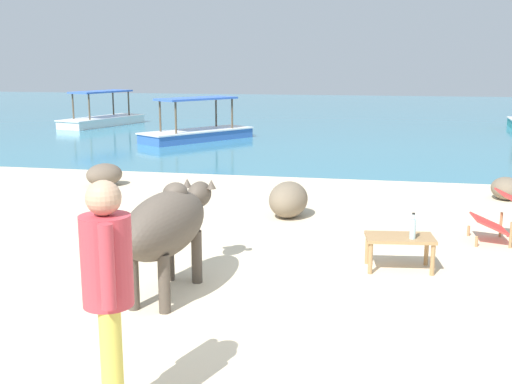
{
  "coord_description": "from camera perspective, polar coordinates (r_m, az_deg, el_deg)",
  "views": [
    {
      "loc": [
        1.59,
        -5.51,
        2.36
      ],
      "look_at": [
        -0.15,
        3.0,
        0.55
      ],
      "focal_mm": 43.91,
      "sensor_mm": 36.0,
      "label": 1
    }
  ],
  "objects": [
    {
      "name": "person_standing",
      "position": [
        4.07,
        -13.34,
        -8.29
      ],
      "size": [
        0.32,
        0.47,
        1.62
      ],
      "rotation": [
        0.0,
        0.0,
        3.6
      ],
      "color": "#DBC64C",
      "rests_on": "sand_beach"
    },
    {
      "name": "shore_rock_small",
      "position": [
        11.55,
        21.83,
        0.31
      ],
      "size": [
        0.56,
        0.66,
        0.39
      ],
      "primitive_type": "ellipsoid",
      "rotation": [
        0.0,
        0.0,
        1.67
      ],
      "color": "#756651",
      "rests_on": "sand_beach"
    },
    {
      "name": "bottle",
      "position": [
        7.16,
        14.09,
        -3.23
      ],
      "size": [
        0.07,
        0.07,
        0.3
      ],
      "color": "#A3C6D1",
      "rests_on": "low_bench_table"
    },
    {
      "name": "cow",
      "position": [
        6.33,
        -8.05,
        -2.87
      ],
      "size": [
        0.69,
        1.98,
        1.11
      ],
      "rotation": [
        0.0,
        0.0,
        1.5
      ],
      "color": "#4C4238",
      "rests_on": "sand_beach"
    },
    {
      "name": "boat_blue",
      "position": [
        19.19,
        -5.37,
        5.53
      ],
      "size": [
        3.04,
        3.68,
        1.29
      ],
      "rotation": [
        0.0,
        0.0,
        4.11
      ],
      "color": "#3866B7",
      "rests_on": "water_surface"
    },
    {
      "name": "shore_rock_medium",
      "position": [
        12.27,
        -13.65,
        1.55
      ],
      "size": [
        0.87,
        0.9,
        0.43
      ],
      "primitive_type": "ellipsoid",
      "rotation": [
        0.0,
        0.0,
        0.94
      ],
      "color": "#6B5B4C",
      "rests_on": "sand_beach"
    },
    {
      "name": "shore_rock_large",
      "position": [
        9.5,
        2.97,
        -0.69
      ],
      "size": [
        0.67,
        0.85,
        0.55
      ],
      "primitive_type": "ellipsoid",
      "rotation": [
        0.0,
        0.0,
        1.43
      ],
      "color": "#756651",
      "rests_on": "sand_beach"
    },
    {
      "name": "water_surface",
      "position": [
        27.66,
        8.26,
        6.76
      ],
      "size": [
        60.0,
        36.0,
        0.03
      ],
      "primitive_type": "cube",
      "color": "teal",
      "rests_on": "ground"
    },
    {
      "name": "deck_chair_near",
      "position": [
        8.75,
        21.57,
        -1.85
      ],
      "size": [
        0.8,
        0.59,
        0.68
      ],
      "rotation": [
        0.0,
        0.0,
        3.21
      ],
      "color": "#A37A4C",
      "rests_on": "sand_beach"
    },
    {
      "name": "low_bench_table",
      "position": [
        7.28,
        12.96,
        -4.42
      ],
      "size": [
        0.81,
        0.53,
        0.39
      ],
      "rotation": [
        0.0,
        0.0,
        0.12
      ],
      "color": "#A37A4C",
      "rests_on": "sand_beach"
    },
    {
      "name": "boat_white",
      "position": [
        24.26,
        -13.82,
        6.54
      ],
      "size": [
        2.16,
        3.85,
        1.29
      ],
      "rotation": [
        0.0,
        0.0,
        1.28
      ],
      "color": "white",
      "rests_on": "water_surface"
    },
    {
      "name": "sand_beach",
      "position": [
        6.2,
        -4.27,
        -10.46
      ],
      "size": [
        18.0,
        14.0,
        0.04
      ],
      "primitive_type": "cube",
      "color": "beige",
      "rests_on": "ground"
    }
  ]
}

